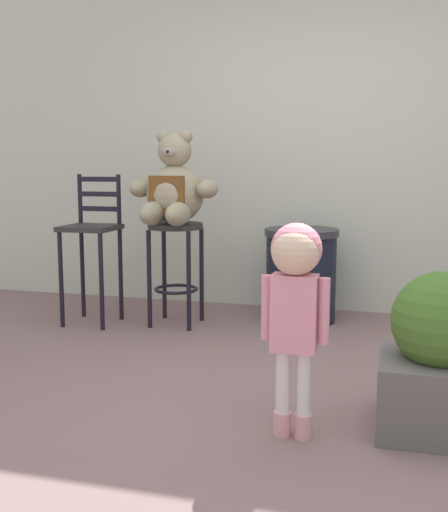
{
  "coord_description": "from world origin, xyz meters",
  "views": [
    {
      "loc": [
        0.51,
        -2.77,
        1.16
      ],
      "look_at": [
        -0.44,
        0.67,
        0.63
      ],
      "focal_mm": 43.85,
      "sensor_mm": 36.0,
      "label": 1
    }
  ],
  "objects_px": {
    "bar_stool_with_teddy": "(176,252)",
    "bar_chair_empty": "(92,237)",
    "trash_bin": "(301,275)",
    "planter_with_shrub": "(440,359)",
    "teddy_bear": "(173,190)",
    "child_walking": "(295,284)"
  },
  "relations": [
    {
      "from": "trash_bin",
      "to": "planter_with_shrub",
      "type": "relative_size",
      "value": 0.97
    },
    {
      "from": "child_walking",
      "to": "planter_with_shrub",
      "type": "relative_size",
      "value": 1.3
    },
    {
      "from": "teddy_bear",
      "to": "child_walking",
      "type": "xyz_separation_m",
      "value": [
        1.12,
        -1.61,
        -0.31
      ]
    },
    {
      "from": "trash_bin",
      "to": "planter_with_shrub",
      "type": "height_order",
      "value": "planter_with_shrub"
    },
    {
      "from": "teddy_bear",
      "to": "planter_with_shrub",
      "type": "relative_size",
      "value": 0.93
    },
    {
      "from": "bar_stool_with_teddy",
      "to": "bar_chair_empty",
      "type": "distance_m",
      "value": 0.62
    },
    {
      "from": "bar_stool_with_teddy",
      "to": "child_walking",
      "type": "height_order",
      "value": "child_walking"
    },
    {
      "from": "bar_chair_empty",
      "to": "planter_with_shrub",
      "type": "bearing_deg",
      "value": -29.45
    },
    {
      "from": "trash_bin",
      "to": "bar_chair_empty",
      "type": "height_order",
      "value": "bar_chair_empty"
    },
    {
      "from": "planter_with_shrub",
      "to": "teddy_bear",
      "type": "bearing_deg",
      "value": 141.18
    },
    {
      "from": "trash_bin",
      "to": "child_walking",
      "type": "bearing_deg",
      "value": -82.23
    },
    {
      "from": "child_walking",
      "to": "planter_with_shrub",
      "type": "distance_m",
      "value": 0.73
    },
    {
      "from": "planter_with_shrub",
      "to": "child_walking",
      "type": "bearing_deg",
      "value": -159.08
    },
    {
      "from": "bar_chair_empty",
      "to": "planter_with_shrub",
      "type": "relative_size",
      "value": 1.53
    },
    {
      "from": "bar_stool_with_teddy",
      "to": "planter_with_shrub",
      "type": "height_order",
      "value": "bar_stool_with_teddy"
    },
    {
      "from": "trash_bin",
      "to": "planter_with_shrub",
      "type": "xyz_separation_m",
      "value": [
        0.87,
        -1.77,
        -0.02
      ]
    },
    {
      "from": "bar_stool_with_teddy",
      "to": "child_walking",
      "type": "xyz_separation_m",
      "value": [
        1.12,
        -1.65,
        0.14
      ]
    },
    {
      "from": "bar_stool_with_teddy",
      "to": "planter_with_shrub",
      "type": "bearing_deg",
      "value": -39.49
    },
    {
      "from": "bar_chair_empty",
      "to": "planter_with_shrub",
      "type": "distance_m",
      "value": 2.69
    },
    {
      "from": "bar_stool_with_teddy",
      "to": "bar_chair_empty",
      "type": "bearing_deg",
      "value": -169.88
    },
    {
      "from": "teddy_bear",
      "to": "child_walking",
      "type": "height_order",
      "value": "teddy_bear"
    },
    {
      "from": "trash_bin",
      "to": "planter_with_shrub",
      "type": "bearing_deg",
      "value": -63.81
    }
  ]
}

